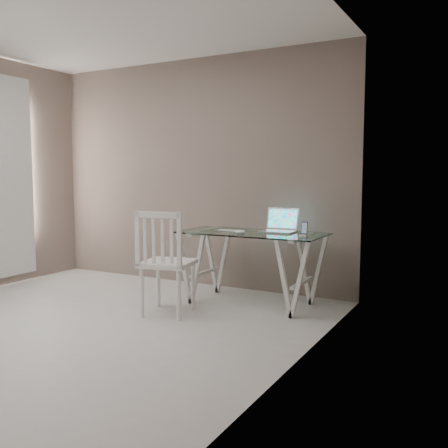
% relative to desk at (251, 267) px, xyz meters
% --- Properties ---
extents(room, '(4.50, 4.52, 2.71)m').
position_rel_desk_xyz_m(room, '(-1.09, -1.64, 1.33)').
color(room, '#B8B5B1').
rests_on(room, ground).
extents(desk, '(1.50, 0.70, 0.75)m').
position_rel_desk_xyz_m(desk, '(0.00, 0.00, 0.00)').
color(desk, silver).
rests_on(desk, ground).
extents(chair, '(0.54, 0.54, 1.00)m').
position_rel_desk_xyz_m(chair, '(-0.53, -0.78, 0.17)').
color(chair, white).
rests_on(chair, ground).
extents(laptop, '(0.35, 0.30, 0.24)m').
position_rel_desk_xyz_m(laptop, '(0.24, 0.19, 0.42)').
color(laptop, silver).
rests_on(laptop, desk).
extents(keyboard, '(0.30, 0.13, 0.01)m').
position_rel_desk_xyz_m(keyboard, '(-0.22, -0.01, 0.37)').
color(keyboard, silver).
rests_on(keyboard, desk).
extents(mouse, '(0.12, 0.07, 0.04)m').
position_rel_desk_xyz_m(mouse, '(-0.04, -0.17, 0.38)').
color(mouse, white).
rests_on(mouse, desk).
extents(phone_dock, '(0.07, 0.07, 0.14)m').
position_rel_desk_xyz_m(phone_dock, '(0.58, -0.03, 0.40)').
color(phone_dock, white).
rests_on(phone_dock, desk).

